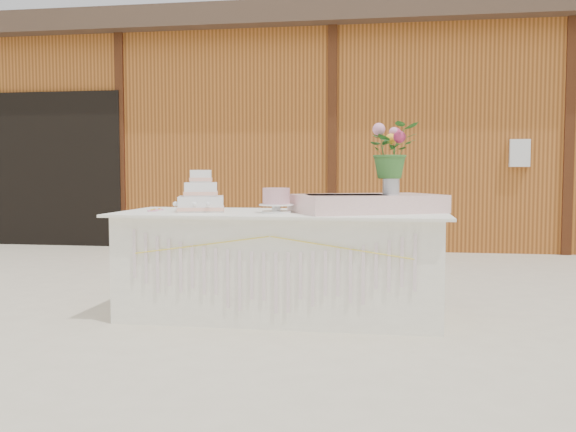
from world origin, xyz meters
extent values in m
plane|color=beige|center=(0.00, 0.00, 0.00)|extent=(80.00, 80.00, 0.00)
cube|color=#A95F23|center=(0.00, 6.00, 1.50)|extent=(12.00, 4.00, 3.00)
cube|color=#413024|center=(0.00, 6.00, 3.15)|extent=(12.60, 4.60, 0.30)
cube|color=black|center=(-4.20, 3.98, 1.10)|extent=(2.40, 0.08, 2.20)
cube|color=white|center=(0.00, 0.00, 0.38)|extent=(2.28, 0.88, 0.75)
cube|color=white|center=(0.00, 0.00, 0.76)|extent=(2.40, 1.00, 0.02)
cube|color=white|center=(-0.61, -0.01, 0.83)|extent=(0.40, 0.40, 0.11)
cube|color=#FFB9A1|center=(-0.61, -0.01, 0.79)|extent=(0.42, 0.42, 0.03)
cube|color=white|center=(-0.61, -0.01, 0.93)|extent=(0.29, 0.29, 0.10)
cube|color=#FFB9A1|center=(-0.61, -0.01, 0.91)|extent=(0.30, 0.30, 0.03)
cube|color=white|center=(-0.61, -0.01, 1.03)|extent=(0.19, 0.19, 0.09)
cube|color=#FFB9A1|center=(-0.61, -0.01, 1.01)|extent=(0.20, 0.20, 0.03)
cylinder|color=white|center=(-0.02, -0.10, 0.78)|extent=(0.21, 0.21, 0.01)
cylinder|color=white|center=(-0.02, -0.10, 0.80)|extent=(0.06, 0.06, 0.04)
cylinder|color=white|center=(-0.02, -0.10, 0.83)|extent=(0.25, 0.25, 0.01)
cylinder|color=#DB9EA8|center=(-0.02, -0.10, 0.89)|extent=(0.19, 0.19, 0.12)
cube|color=#F9D1C8|center=(0.62, 0.06, 0.83)|extent=(1.18, 1.00, 0.13)
cylinder|color=silver|center=(0.79, 0.06, 0.98)|extent=(0.12, 0.12, 0.17)
imported|color=#316729|center=(0.79, 0.06, 1.27)|extent=(0.46, 0.44, 0.40)
camera|label=1|loc=(0.80, -4.61, 1.07)|focal=40.00mm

